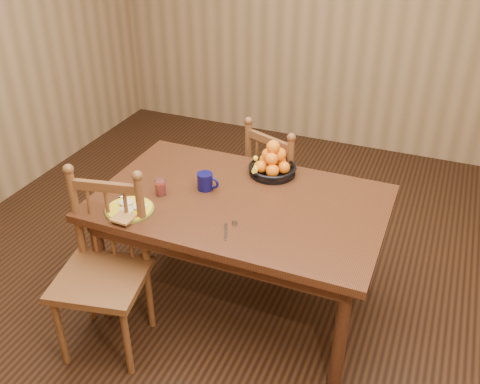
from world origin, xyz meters
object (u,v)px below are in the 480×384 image
at_px(chair_far, 281,188).
at_px(breakfast_plate, 129,209).
at_px(coffee_mug, 206,181).
at_px(fruit_bowl, 272,164).
at_px(chair_near, 103,271).
at_px(dining_table, 240,212).

xyz_separation_m(chair_far, breakfast_plate, (-0.53, -1.01, 0.30)).
height_order(breakfast_plate, coffee_mug, coffee_mug).
distance_m(coffee_mug, fruit_bowl, 0.43).
bearing_deg(chair_near, chair_far, 52.95).
bearing_deg(chair_near, fruit_bowl, 44.06).
distance_m(chair_far, coffee_mug, 0.77).
xyz_separation_m(chair_far, fruit_bowl, (0.04, -0.32, 0.35)).
bearing_deg(fruit_bowl, chair_far, 96.47).
xyz_separation_m(dining_table, fruit_bowl, (0.06, 0.35, 0.15)).
bearing_deg(coffee_mug, chair_far, 68.46).
xyz_separation_m(chair_near, coffee_mug, (0.33, 0.59, 0.31)).
xyz_separation_m(dining_table, chair_near, (-0.56, -0.56, -0.18)).
relative_size(coffee_mug, fruit_bowl, 0.46).
bearing_deg(fruit_bowl, breakfast_plate, -129.54).
bearing_deg(chair_near, coffee_mug, 48.97).
bearing_deg(chair_far, coffee_mug, 89.95).
bearing_deg(fruit_bowl, coffee_mug, -132.08).
distance_m(dining_table, chair_near, 0.81).
xyz_separation_m(chair_far, chair_near, (-0.59, -1.23, 0.03)).
bearing_deg(dining_table, breakfast_plate, -146.41).
bearing_deg(chair_far, chair_near, 86.03).
distance_m(breakfast_plate, fruit_bowl, 0.89).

